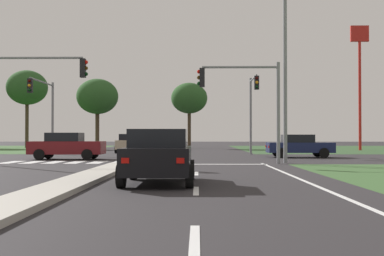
{
  "coord_description": "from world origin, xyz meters",
  "views": [
    {
      "loc": [
        3.54,
        -2.03,
        1.39
      ],
      "look_at": [
        3.22,
        27.07,
        1.87
      ],
      "focal_mm": 47.31,
      "sensor_mm": 36.0,
      "label": 1
    }
  ],
  "objects_px": {
    "traffic_signal_near_right": "(247,94)",
    "traffic_signal_far_left": "(44,102)",
    "treeline_second": "(27,88)",
    "treeline_fourth": "(189,98)",
    "fastfood_pole_sign": "(360,60)",
    "car_black_fourth": "(159,156)",
    "car_navy_sixth": "(299,146)",
    "car_blue_second": "(149,141)",
    "traffic_signal_far_right": "(253,101)",
    "street_lamp_second": "(288,47)",
    "car_beige_near": "(129,143)",
    "pedestrian_at_median": "(156,139)",
    "car_maroon_third": "(67,146)",
    "treeline_third": "(97,97)",
    "traffic_signal_near_left": "(19,86)"
  },
  "relations": [
    {
      "from": "traffic_signal_near_left",
      "to": "car_maroon_third",
      "type": "bearing_deg",
      "value": 77.22
    },
    {
      "from": "car_blue_second",
      "to": "street_lamp_second",
      "type": "bearing_deg",
      "value": 106.36
    },
    {
      "from": "traffic_signal_near_left",
      "to": "car_beige_near",
      "type": "bearing_deg",
      "value": 78.99
    },
    {
      "from": "car_beige_near",
      "to": "fastfood_pole_sign",
      "type": "relative_size",
      "value": 0.35
    },
    {
      "from": "traffic_signal_near_right",
      "to": "traffic_signal_far_left",
      "type": "height_order",
      "value": "traffic_signal_far_left"
    },
    {
      "from": "traffic_signal_far_right",
      "to": "street_lamp_second",
      "type": "xyz_separation_m",
      "value": [
        0.6,
        -11.16,
        2.01
      ]
    },
    {
      "from": "traffic_signal_near_right",
      "to": "car_black_fourth",
      "type": "bearing_deg",
      "value": -109.02
    },
    {
      "from": "car_navy_sixth",
      "to": "street_lamp_second",
      "type": "relative_size",
      "value": 0.39
    },
    {
      "from": "traffic_signal_near_right",
      "to": "treeline_third",
      "type": "distance_m",
      "value": 35.07
    },
    {
      "from": "traffic_signal_near_right",
      "to": "traffic_signal_far_right",
      "type": "relative_size",
      "value": 0.88
    },
    {
      "from": "car_navy_sixth",
      "to": "traffic_signal_far_left",
      "type": "height_order",
      "value": "traffic_signal_far_left"
    },
    {
      "from": "treeline_fourth",
      "to": "car_navy_sixth",
      "type": "bearing_deg",
      "value": -72.83
    },
    {
      "from": "traffic_signal_near_right",
      "to": "traffic_signal_near_left",
      "type": "xyz_separation_m",
      "value": [
        -11.55,
        0.0,
        0.4
      ]
    },
    {
      "from": "car_blue_second",
      "to": "traffic_signal_far_right",
      "type": "xyz_separation_m",
      "value": [
        10.01,
        -24.95,
        3.21
      ]
    },
    {
      "from": "car_black_fourth",
      "to": "car_navy_sixth",
      "type": "xyz_separation_m",
      "value": [
        7.84,
        18.5,
        -0.04
      ]
    },
    {
      "from": "traffic_signal_near_right",
      "to": "treeline_third",
      "type": "xyz_separation_m",
      "value": [
        -13.96,
        32.08,
        2.38
      ]
    },
    {
      "from": "car_beige_near",
      "to": "traffic_signal_near_left",
      "type": "bearing_deg",
      "value": 78.99
    },
    {
      "from": "car_black_fourth",
      "to": "traffic_signal_near_right",
      "type": "height_order",
      "value": "traffic_signal_near_right"
    },
    {
      "from": "car_blue_second",
      "to": "treeline_third",
      "type": "distance_m",
      "value": 8.81
    },
    {
      "from": "car_black_fourth",
      "to": "car_navy_sixth",
      "type": "relative_size",
      "value": 0.97
    },
    {
      "from": "treeline_second",
      "to": "treeline_fourth",
      "type": "distance_m",
      "value": 19.43
    },
    {
      "from": "car_maroon_third",
      "to": "fastfood_pole_sign",
      "type": "bearing_deg",
      "value": 129.89
    },
    {
      "from": "car_blue_second",
      "to": "treeline_fourth",
      "type": "distance_m",
      "value": 8.05
    },
    {
      "from": "car_maroon_third",
      "to": "traffic_signal_near_left",
      "type": "relative_size",
      "value": 0.78
    },
    {
      "from": "car_blue_second",
      "to": "traffic_signal_near_right",
      "type": "height_order",
      "value": "traffic_signal_near_right"
    },
    {
      "from": "car_beige_near",
      "to": "street_lamp_second",
      "type": "distance_m",
      "value": 20.13
    },
    {
      "from": "car_black_fourth",
      "to": "fastfood_pole_sign",
      "type": "bearing_deg",
      "value": 64.09
    },
    {
      "from": "car_maroon_third",
      "to": "car_black_fourth",
      "type": "height_order",
      "value": "car_maroon_third"
    },
    {
      "from": "car_navy_sixth",
      "to": "traffic_signal_near_right",
      "type": "xyz_separation_m",
      "value": [
        -4.2,
        -7.94,
        2.76
      ]
    },
    {
      "from": "pedestrian_at_median",
      "to": "treeline_third",
      "type": "distance_m",
      "value": 14.82
    },
    {
      "from": "car_beige_near",
      "to": "car_black_fourth",
      "type": "height_order",
      "value": "car_black_fourth"
    },
    {
      "from": "car_maroon_third",
      "to": "car_black_fourth",
      "type": "xyz_separation_m",
      "value": [
        6.77,
        -15.56,
        -0.01
      ]
    },
    {
      "from": "traffic_signal_far_left",
      "to": "traffic_signal_far_right",
      "type": "xyz_separation_m",
      "value": [
        15.2,
        0.58,
        0.12
      ]
    },
    {
      "from": "car_maroon_third",
      "to": "car_blue_second",
      "type": "bearing_deg",
      "value": 176.45
    },
    {
      "from": "car_blue_second",
      "to": "fastfood_pole_sign",
      "type": "height_order",
      "value": "fastfood_pole_sign"
    },
    {
      "from": "car_beige_near",
      "to": "car_black_fourth",
      "type": "bearing_deg",
      "value": 99.48
    },
    {
      "from": "traffic_signal_far_left",
      "to": "pedestrian_at_median",
      "type": "relative_size",
      "value": 3.23
    },
    {
      "from": "traffic_signal_far_right",
      "to": "treeline_second",
      "type": "height_order",
      "value": "treeline_second"
    },
    {
      "from": "car_maroon_third",
      "to": "pedestrian_at_median",
      "type": "distance_m",
      "value": 15.89
    },
    {
      "from": "traffic_signal_near_left",
      "to": "treeline_second",
      "type": "distance_m",
      "value": 36.23
    },
    {
      "from": "traffic_signal_far_left",
      "to": "treeline_second",
      "type": "height_order",
      "value": "treeline_second"
    },
    {
      "from": "traffic_signal_near_left",
      "to": "treeline_second",
      "type": "relative_size",
      "value": 0.62
    },
    {
      "from": "traffic_signal_near_right",
      "to": "traffic_signal_far_left",
      "type": "bearing_deg",
      "value": 140.8
    },
    {
      "from": "car_blue_second",
      "to": "traffic_signal_near_left",
      "type": "bearing_deg",
      "value": 85.17
    },
    {
      "from": "pedestrian_at_median",
      "to": "fastfood_pole_sign",
      "type": "relative_size",
      "value": 0.14
    },
    {
      "from": "car_beige_near",
      "to": "pedestrian_at_median",
      "type": "relative_size",
      "value": 2.49
    },
    {
      "from": "pedestrian_at_median",
      "to": "treeline_third",
      "type": "bearing_deg",
      "value": -80.78
    },
    {
      "from": "car_navy_sixth",
      "to": "treeline_second",
      "type": "distance_m",
      "value": 38.26
    },
    {
      "from": "treeline_fourth",
      "to": "fastfood_pole_sign",
      "type": "bearing_deg",
      "value": -23.82
    },
    {
      "from": "pedestrian_at_median",
      "to": "car_black_fourth",
      "type": "bearing_deg",
      "value": 70.89
    }
  ]
}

